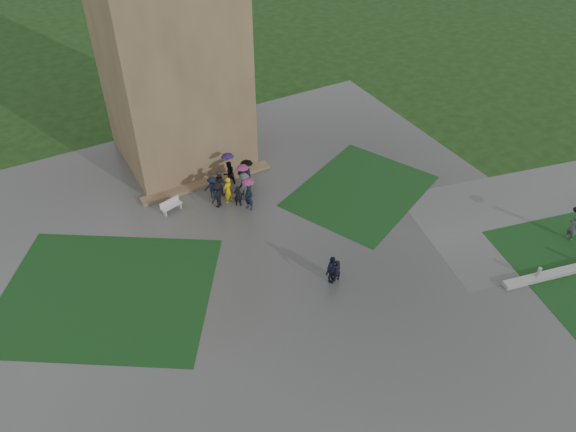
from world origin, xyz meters
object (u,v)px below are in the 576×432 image
pedestrian_near (337,271)px  pedestrian_path (576,220)px  tower (167,30)px  bench (171,205)px  pedestrian_mid (332,269)px

pedestrian_near → pedestrian_path: size_ratio=0.62×
tower → pedestrian_path: 26.95m
bench → pedestrian_path: (19.67, -13.83, 0.96)m
bench → pedestrian_near: 11.61m
tower → bench: 10.89m
pedestrian_path → pedestrian_mid: bearing=164.9°
tower → pedestrian_path: tower is taller
tower → bench: size_ratio=12.39×
bench → pedestrian_near: bearing=-75.4°
bench → pedestrian_path: 24.06m
bench → tower: bearing=47.7°
tower → pedestrian_path: bearing=-50.0°
tower → pedestrian_path: size_ratio=7.79×
pedestrian_mid → pedestrian_near: size_ratio=1.21×
pedestrian_mid → pedestrian_near: 0.31m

